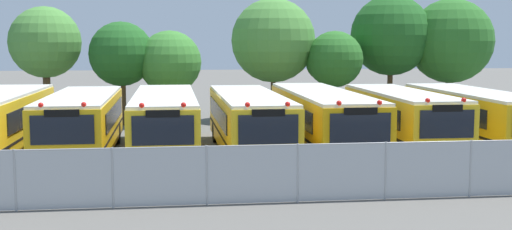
% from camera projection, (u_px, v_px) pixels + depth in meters
% --- Properties ---
extents(ground_plane, '(160.00, 160.00, 0.00)m').
position_uv_depth(ground_plane, '(246.00, 153.00, 26.98)').
color(ground_plane, '#595651').
extents(school_bus_1, '(2.66, 10.02, 2.64)m').
position_uv_depth(school_bus_1, '(82.00, 122.00, 26.20)').
color(school_bus_1, yellow).
rests_on(school_bus_1, ground_plane).
extents(school_bus_2, '(2.60, 11.16, 2.64)m').
position_uv_depth(school_bus_2, '(165.00, 121.00, 26.61)').
color(school_bus_2, yellow).
rests_on(school_bus_2, ground_plane).
extents(school_bus_3, '(2.64, 10.67, 2.64)m').
position_uv_depth(school_bus_3, '(249.00, 121.00, 26.58)').
color(school_bus_3, yellow).
rests_on(school_bus_3, ground_plane).
extents(school_bus_4, '(2.62, 11.53, 2.69)m').
position_uv_depth(school_bus_4, '(322.00, 119.00, 27.16)').
color(school_bus_4, '#EAA80C').
rests_on(school_bus_4, ground_plane).
extents(school_bus_5, '(2.55, 9.80, 2.67)m').
position_uv_depth(school_bus_5, '(401.00, 118.00, 27.42)').
color(school_bus_5, yellow).
rests_on(school_bus_5, ground_plane).
extents(school_bus_6, '(2.62, 10.52, 2.63)m').
position_uv_depth(school_bus_6, '(474.00, 116.00, 28.21)').
color(school_bus_6, yellow).
rests_on(school_bus_6, ground_plane).
extents(tree_1, '(3.93, 3.93, 6.55)m').
position_uv_depth(tree_1, '(46.00, 43.00, 35.59)').
color(tree_1, '#4C3823').
rests_on(tree_1, ground_plane).
extents(tree_2, '(3.55, 3.55, 5.72)m').
position_uv_depth(tree_2, '(121.00, 54.00, 35.51)').
color(tree_2, '#4C3823').
rests_on(tree_2, ground_plane).
extents(tree_3, '(3.48, 3.48, 5.24)m').
position_uv_depth(tree_3, '(171.00, 62.00, 35.82)').
color(tree_3, '#4C3823').
rests_on(tree_3, ground_plane).
extents(tree_4, '(4.94, 4.94, 7.16)m').
position_uv_depth(tree_4, '(270.00, 41.00, 38.10)').
color(tree_4, '#4C3823').
rests_on(tree_4, ground_plane).
extents(tree_5, '(3.26, 3.26, 5.24)m').
position_uv_depth(tree_5, '(332.00, 60.00, 37.40)').
color(tree_5, '#4C3823').
rests_on(tree_5, ground_plane).
extents(tree_6, '(4.88, 4.88, 7.44)m').
position_uv_depth(tree_6, '(392.00, 36.00, 39.29)').
color(tree_6, '#4C3823').
rests_on(tree_6, ground_plane).
extents(tree_7, '(5.11, 5.11, 7.21)m').
position_uv_depth(tree_7, '(452.00, 40.00, 39.32)').
color(tree_7, '#4C3823').
rests_on(tree_7, ground_plane).
extents(chainlink_fence, '(26.25, 0.07, 1.72)m').
position_uv_depth(chainlink_fence, '(298.00, 172.00, 18.68)').
color(chainlink_fence, '#9EA0A3').
rests_on(chainlink_fence, ground_plane).
extents(traffic_cone, '(0.44, 0.44, 0.58)m').
position_uv_depth(traffic_cone, '(395.00, 180.00, 20.45)').
color(traffic_cone, '#EA5914').
rests_on(traffic_cone, ground_plane).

